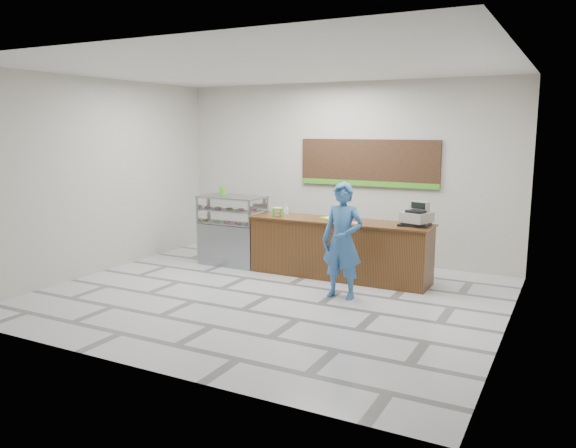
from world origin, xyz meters
The scene contains 16 objects.
floor centered at (0.00, 0.00, 0.00)m, with size 7.00×7.00×0.00m, color silver.
back_wall centered at (0.00, 3.00, 1.75)m, with size 7.00×7.00×0.00m, color #BCB7AD.
ceiling centered at (0.00, 0.00, 3.50)m, with size 7.00×7.00×0.00m, color silver.
sales_counter centered at (0.55, 1.55, 0.52)m, with size 3.26×0.76×1.03m.
display_case centered at (-1.67, 1.55, 0.68)m, with size 1.22×0.72×1.33m.
menu_board centered at (0.55, 2.96, 1.93)m, with size 2.80×0.06×0.90m.
cash_register centered at (1.89, 1.64, 1.18)m, with size 0.52×0.53×0.39m.
card_terminal centered at (1.67, 1.48, 1.05)m, with size 0.08×0.16×0.04m, color black.
serving_tray centered at (0.38, 1.62, 1.04)m, with size 0.43×0.37×0.02m.
napkin_box centered at (-0.75, 1.66, 1.09)m, with size 0.14×0.14×0.12m, color white.
straw_cup centered at (-0.59, 1.74, 1.09)m, with size 0.08×0.08×0.11m, color silver.
promo_box centered at (-0.60, 1.41, 1.11)m, with size 0.17×0.11×0.15m, color green.
donut_decal centered at (0.90, 1.42, 1.03)m, with size 0.18×0.18×0.00m, color pink.
green_cup_left centered at (-2.04, 1.75, 1.40)m, with size 0.10×0.10×0.15m, color green.
green_cup_right centered at (-1.92, 1.65, 1.39)m, with size 0.08×0.08×0.12m, color green.
customer centered at (1.04, 0.49, 0.90)m, with size 0.66×0.43×1.80m, color #32639E.
Camera 1 is at (4.21, -7.42, 2.63)m, focal length 35.00 mm.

